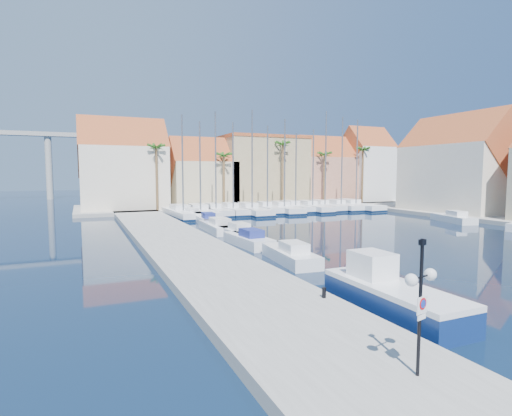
# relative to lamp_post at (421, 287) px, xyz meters

# --- Properties ---
(ground) EXTENTS (260.00, 260.00, 0.00)m
(ground) POSITION_rel_lamp_post_xyz_m (8.00, 7.88, -2.88)
(ground) COLOR black
(ground) RESTS_ON ground
(quay_west) EXTENTS (6.00, 77.00, 0.50)m
(quay_west) POSITION_rel_lamp_post_xyz_m (-1.00, 21.38, -2.63)
(quay_west) COLOR gray
(quay_west) RESTS_ON ground
(shore_north) EXTENTS (54.00, 16.00, 0.50)m
(shore_north) POSITION_rel_lamp_post_xyz_m (18.00, 55.88, -2.63)
(shore_north) COLOR gray
(shore_north) RESTS_ON ground
(lamp_post) EXTENTS (1.21, 0.55, 3.63)m
(lamp_post) POSITION_rel_lamp_post_xyz_m (0.00, 0.00, 0.00)
(lamp_post) COLOR black
(lamp_post) RESTS_ON quay_west
(bollard) EXTENTS (0.18, 0.18, 0.44)m
(bollard) POSITION_rel_lamp_post_xyz_m (1.40, 6.52, -2.16)
(bollard) COLOR black
(bollard) RESTS_ON quay_west
(fishing_boat) EXTENTS (2.28, 6.70, 2.34)m
(fishing_boat) POSITION_rel_lamp_post_xyz_m (3.68, 5.10, -2.11)
(fishing_boat) COLOR navy
(fishing_boat) RESTS_ON ground
(motorboat_west_0) EXTENTS (2.43, 6.03, 1.40)m
(motorboat_west_0) POSITION_rel_lamp_post_xyz_m (4.42, 14.96, -2.37)
(motorboat_west_0) COLOR white
(motorboat_west_0) RESTS_ON ground
(motorboat_west_1) EXTENTS (2.19, 5.94, 1.40)m
(motorboat_west_1) POSITION_rel_lamp_post_xyz_m (4.17, 21.43, -2.37)
(motorboat_west_1) COLOR white
(motorboat_west_1) RESTS_ON ground
(motorboat_west_2) EXTENTS (2.04, 6.01, 1.40)m
(motorboat_west_2) POSITION_rel_lamp_post_xyz_m (4.77, 25.56, -2.37)
(motorboat_west_2) COLOR white
(motorboat_west_2) RESTS_ON ground
(motorboat_west_3) EXTENTS (2.53, 7.15, 1.40)m
(motorboat_west_3) POSITION_rel_lamp_post_xyz_m (4.42, 29.84, -2.37)
(motorboat_west_3) COLOR white
(motorboat_west_3) RESTS_ON ground
(motorboat_west_4) EXTENTS (2.21, 5.57, 1.40)m
(motorboat_west_4) POSITION_rel_lamp_post_xyz_m (4.96, 35.23, -2.37)
(motorboat_west_4) COLOR white
(motorboat_west_4) RESTS_ON ground
(motorboat_west_5) EXTENTS (2.19, 5.42, 1.40)m
(motorboat_west_5) POSITION_rel_lamp_post_xyz_m (4.66, 41.47, -2.37)
(motorboat_west_5) COLOR white
(motorboat_west_5) RESTS_ON ground
(motorboat_east_1) EXTENTS (3.55, 6.44, 1.40)m
(motorboat_east_1) POSITION_rel_lamp_post_xyz_m (31.98, 25.66, -2.37)
(motorboat_east_1) COLOR white
(motorboat_east_1) RESTS_ON ground
(sailboat_0) EXTENTS (3.37, 11.14, 13.07)m
(sailboat_0) POSITION_rel_lamp_post_xyz_m (4.02, 43.49, -2.31)
(sailboat_0) COLOR white
(sailboat_0) RESTS_ON ground
(sailboat_1) EXTENTS (3.90, 11.82, 12.36)m
(sailboat_1) POSITION_rel_lamp_post_xyz_m (6.41, 43.62, -2.32)
(sailboat_1) COLOR white
(sailboat_1) RESTS_ON ground
(sailboat_2) EXTENTS (2.61, 8.82, 13.84)m
(sailboat_2) POSITION_rel_lamp_post_xyz_m (8.70, 44.18, -2.25)
(sailboat_2) COLOR white
(sailboat_2) RESTS_ON ground
(sailboat_3) EXTENTS (2.47, 9.06, 12.62)m
(sailboat_3) POSITION_rel_lamp_post_xyz_m (11.24, 44.36, -2.28)
(sailboat_3) COLOR white
(sailboat_3) RESTS_ON ground
(sailboat_4) EXTENTS (3.03, 10.61, 14.24)m
(sailboat_4) POSITION_rel_lamp_post_xyz_m (13.64, 43.38, -2.29)
(sailboat_4) COLOR white
(sailboat_4) RESTS_ON ground
(sailboat_5) EXTENTS (2.50, 8.24, 12.38)m
(sailboat_5) POSITION_rel_lamp_post_xyz_m (16.48, 44.30, -2.26)
(sailboat_5) COLOR white
(sailboat_5) RESTS_ON ground
(sailboat_6) EXTENTS (3.51, 10.41, 13.35)m
(sailboat_6) POSITION_rel_lamp_post_xyz_m (18.91, 43.79, -2.29)
(sailboat_6) COLOR white
(sailboat_6) RESTS_ON ground
(sailboat_7) EXTENTS (2.71, 8.94, 11.54)m
(sailboat_7) POSITION_rel_lamp_post_xyz_m (21.29, 44.78, -2.29)
(sailboat_7) COLOR white
(sailboat_7) RESTS_ON ground
(sailboat_8) EXTENTS (2.56, 9.46, 12.07)m
(sailboat_8) POSITION_rel_lamp_post_xyz_m (23.55, 43.67, -2.30)
(sailboat_8) COLOR white
(sailboat_8) RESTS_ON ground
(sailboat_9) EXTENTS (2.82, 8.92, 14.90)m
(sailboat_9) POSITION_rel_lamp_post_xyz_m (26.06, 44.17, -2.23)
(sailboat_9) COLOR white
(sailboat_9) RESTS_ON ground
(sailboat_10) EXTENTS (2.49, 9.27, 14.16)m
(sailboat_10) POSITION_rel_lamp_post_xyz_m (28.77, 43.80, -2.26)
(sailboat_10) COLOR white
(sailboat_10) RESTS_ON ground
(sailboat_11) EXTENTS (3.59, 11.59, 13.87)m
(sailboat_11) POSITION_rel_lamp_post_xyz_m (31.29, 43.62, -2.30)
(sailboat_11) COLOR white
(sailboat_11) RESTS_ON ground
(building_0) EXTENTS (12.30, 9.00, 13.50)m
(building_0) POSITION_rel_lamp_post_xyz_m (-2.00, 54.88, 3.64)
(building_0) COLOR beige
(building_0) RESTS_ON shore_north
(building_1) EXTENTS (10.30, 8.00, 11.00)m
(building_1) POSITION_rel_lamp_post_xyz_m (10.00, 54.88, 2.41)
(building_1) COLOR #CDB990
(building_1) RESTS_ON shore_north
(building_2) EXTENTS (14.20, 10.20, 11.50)m
(building_2) POSITION_rel_lamp_post_xyz_m (21.00, 55.88, 3.37)
(building_2) COLOR tan
(building_2) RESTS_ON shore_north
(building_3) EXTENTS (10.30, 8.00, 12.00)m
(building_3) POSITION_rel_lamp_post_xyz_m (33.00, 54.88, 2.98)
(building_3) COLOR #B4755B
(building_3) RESTS_ON shore_north
(building_4) EXTENTS (8.30, 8.00, 14.00)m
(building_4) POSITION_rel_lamp_post_xyz_m (42.00, 53.88, 4.08)
(building_4) COLOR white
(building_4) RESTS_ON shore_north
(building_6) EXTENTS (9.00, 14.30, 13.50)m
(building_6) POSITION_rel_lamp_post_xyz_m (40.00, 31.88, 3.64)
(building_6) COLOR beige
(building_6) RESTS_ON shore_east
(palm_0) EXTENTS (2.60, 2.60, 10.15)m
(palm_0) POSITION_rel_lamp_post_xyz_m (2.00, 49.88, 6.20)
(palm_0) COLOR brown
(palm_0) RESTS_ON shore_north
(palm_1) EXTENTS (2.60, 2.60, 9.15)m
(palm_1) POSITION_rel_lamp_post_xyz_m (12.00, 49.88, 5.25)
(palm_1) COLOR brown
(palm_1) RESTS_ON shore_north
(palm_2) EXTENTS (2.60, 2.60, 11.15)m
(palm_2) POSITION_rel_lamp_post_xyz_m (22.00, 49.88, 7.13)
(palm_2) COLOR brown
(palm_2) RESTS_ON shore_north
(palm_3) EXTENTS (2.60, 2.60, 9.65)m
(palm_3) POSITION_rel_lamp_post_xyz_m (30.00, 49.88, 5.72)
(palm_3) COLOR brown
(palm_3) RESTS_ON shore_north
(palm_4) EXTENTS (2.60, 2.60, 10.65)m
(palm_4) POSITION_rel_lamp_post_xyz_m (38.00, 49.88, 6.67)
(palm_4) COLOR brown
(palm_4) RESTS_ON shore_north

